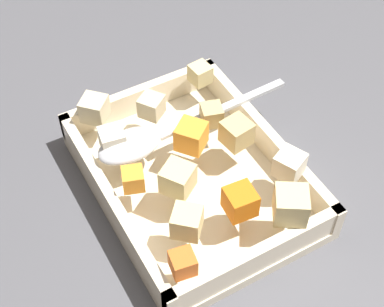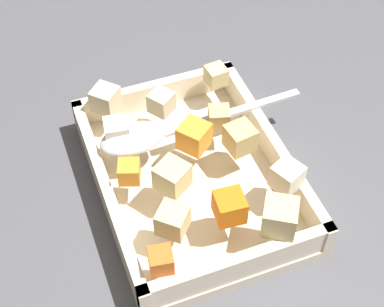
% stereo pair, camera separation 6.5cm
% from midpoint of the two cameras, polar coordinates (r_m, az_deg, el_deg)
% --- Properties ---
extents(ground_plane, '(4.00, 4.00, 0.00)m').
position_cam_midpoint_polar(ground_plane, '(0.70, 4.21, -3.06)').
color(ground_plane, '#4C4C51').
extents(baking_dish, '(0.28, 0.21, 0.05)m').
position_cam_midpoint_polar(baking_dish, '(0.69, 2.71, -2.63)').
color(baking_dish, beige).
rests_on(baking_dish, ground_plane).
extents(carrot_chunk_heap_side, '(0.04, 0.04, 0.03)m').
position_cam_midpoint_polar(carrot_chunk_heap_side, '(0.66, 3.02, 1.54)').
color(carrot_chunk_heap_side, orange).
rests_on(carrot_chunk_heap_side, baking_dish).
extents(carrot_chunk_center, '(0.03, 0.03, 0.03)m').
position_cam_midpoint_polar(carrot_chunk_center, '(0.60, 6.79, -5.40)').
color(carrot_chunk_center, orange).
rests_on(carrot_chunk_center, baking_dish).
extents(carrot_chunk_near_right, '(0.03, 0.03, 0.02)m').
position_cam_midpoint_polar(carrot_chunk_near_right, '(0.63, -3.22, -2.03)').
color(carrot_chunk_near_right, orange).
rests_on(carrot_chunk_near_right, baking_dish).
extents(carrot_chunk_back_center, '(0.03, 0.03, 0.02)m').
position_cam_midpoint_polar(carrot_chunk_back_center, '(0.57, 0.24, -10.60)').
color(carrot_chunk_back_center, orange).
rests_on(carrot_chunk_back_center, baking_dish).
extents(potato_chunk_corner_nw, '(0.04, 0.04, 0.03)m').
position_cam_midpoint_polar(potato_chunk_corner_nw, '(0.70, -0.36, 4.88)').
color(potato_chunk_corner_nw, beige).
rests_on(potato_chunk_corner_nw, baking_dish).
extents(potato_chunk_far_left, '(0.04, 0.04, 0.03)m').
position_cam_midpoint_polar(potato_chunk_far_left, '(0.59, 1.26, -6.74)').
color(potato_chunk_far_left, '#E0CC89').
rests_on(potato_chunk_far_left, baking_dish).
extents(potato_chunk_mid_left, '(0.03, 0.03, 0.03)m').
position_cam_midpoint_polar(potato_chunk_mid_left, '(0.66, 7.63, 1.18)').
color(potato_chunk_mid_left, tan).
rests_on(potato_chunk_mid_left, baking_dish).
extents(potato_chunk_under_handle, '(0.03, 0.03, 0.02)m').
position_cam_midpoint_polar(potato_chunk_under_handle, '(0.69, 5.37, 3.38)').
color(potato_chunk_under_handle, tan).
rests_on(potato_chunk_under_handle, baking_dish).
extents(potato_chunk_mid_right, '(0.04, 0.04, 0.03)m').
position_cam_midpoint_polar(potato_chunk_mid_right, '(0.71, -5.86, 5.19)').
color(potato_chunk_mid_right, beige).
rests_on(potato_chunk_mid_right, baking_dish).
extents(potato_chunk_front_center, '(0.03, 0.03, 0.02)m').
position_cam_midpoint_polar(potato_chunk_front_center, '(0.74, 4.89, 7.47)').
color(potato_chunk_front_center, '#E0CC89').
rests_on(potato_chunk_front_center, baking_dish).
extents(potato_chunk_rim_edge, '(0.05, 0.05, 0.03)m').
position_cam_midpoint_polar(potato_chunk_rim_edge, '(0.60, 11.66, -6.26)').
color(potato_chunk_rim_edge, '#E0CC89').
rests_on(potato_chunk_rim_edge, baking_dish).
extents(potato_chunk_heap_top, '(0.04, 0.04, 0.03)m').
position_cam_midpoint_polar(potato_chunk_heap_top, '(0.62, 1.05, -2.46)').
color(potato_chunk_heap_top, '#E0CC89').
rests_on(potato_chunk_heap_top, baking_dish).
extents(parsnip_chunk_corner_sw, '(0.04, 0.04, 0.03)m').
position_cam_midpoint_polar(parsnip_chunk_corner_sw, '(0.64, 12.16, -2.35)').
color(parsnip_chunk_corner_sw, silver).
rests_on(parsnip_chunk_corner_sw, baking_dish).
extents(parsnip_chunk_near_left, '(0.03, 0.03, 0.03)m').
position_cam_midpoint_polar(parsnip_chunk_near_left, '(0.67, -4.63, 2.03)').
color(parsnip_chunk_near_left, silver).
rests_on(parsnip_chunk_near_left, baking_dish).
extents(serving_spoon, '(0.05, 0.26, 0.02)m').
position_cam_midpoint_polar(serving_spoon, '(0.67, -1.94, 1.61)').
color(serving_spoon, silver).
rests_on(serving_spoon, baking_dish).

